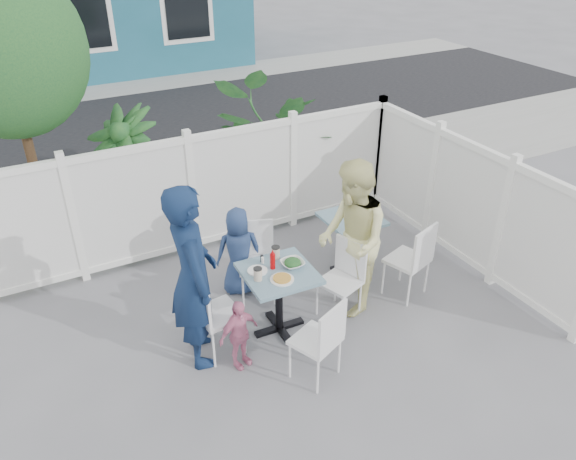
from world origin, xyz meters
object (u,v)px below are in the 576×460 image
chair_left (211,309)px  toddler (239,334)px  chair_right (344,273)px  chair_back (256,254)px  chair_near (322,337)px  man (193,277)px  spare_table (351,229)px  boy (239,252)px  main_table (279,285)px  woman (352,239)px

chair_left → toddler: bearing=24.1°
chair_left → chair_right: bearing=81.4°
chair_back → chair_near: (-0.05, -1.56, -0.01)m
man → toddler: (0.30, -0.33, -0.57)m
spare_table → chair_back: bearing=178.7°
spare_table → chair_right: chair_right is taller
man → boy: (0.81, 0.81, -0.42)m
toddler → chair_right: bearing=-4.6°
chair_left → toddler: size_ratio=1.24×
man → boy: size_ratio=1.77×
chair_near → spare_table: bearing=25.8°
main_table → toddler: 0.69m
spare_table → chair_left: size_ratio=0.73×
woman → toddler: (-1.48, -0.30, -0.50)m
chair_right → boy: bearing=23.7°
chair_right → chair_back: size_ratio=0.97×
spare_table → man: (-2.25, -0.65, 0.42)m
spare_table → chair_near: (-1.34, -1.53, -0.02)m
man → main_table: bearing=-84.4°
spare_table → toddler: size_ratio=0.91×
man → toddler: size_ratio=2.48×
spare_table → chair_near: bearing=-131.2°
chair_right → man: man is taller
chair_near → man: bearing=112.9°
chair_right → chair_back: chair_back is taller
chair_right → toddler: (-1.37, -0.24, -0.13)m
chair_left → boy: 1.10m
chair_right → chair_back: 1.04m
main_table → toddler: size_ratio=0.98×
chair_back → toddler: (-0.67, -1.01, -0.15)m
chair_right → chair_near: (-0.75, -0.79, 0.01)m
main_table → woman: 0.94m
woman → toddler: woman is taller
toddler → woman: bearing=-3.1°
main_table → man: (-0.89, 0.04, 0.37)m
chair_back → chair_near: chair_back is taller
chair_left → woman: 1.68m
main_table → chair_left: 0.76m
chair_left → woman: size_ratio=0.54×
main_table → boy: size_ratio=0.70×
woman → chair_right: bearing=-41.3°
chair_left → chair_near: (0.78, -0.83, -0.03)m
man → woman: man is taller
chair_near → toddler: (-0.61, 0.55, -0.14)m
chair_left → chair_right: (1.54, -0.04, -0.04)m
chair_right → toddler: chair_right is taller
boy → chair_back: bearing=154.0°
man → toddler: bearing=-129.8°
chair_near → boy: (-0.10, 1.70, 0.02)m
chair_back → woman: size_ratio=0.52×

